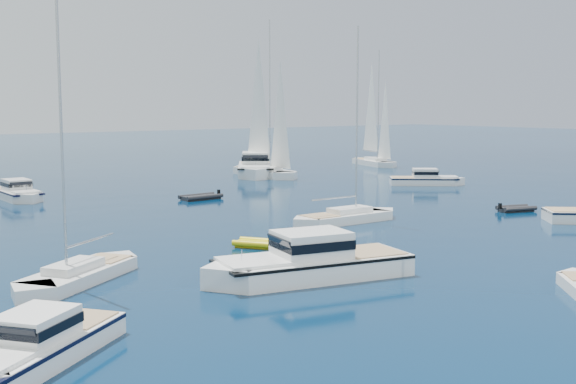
% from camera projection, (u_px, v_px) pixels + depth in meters
% --- Properties ---
extents(motor_cruiser_left, '(8.44, 7.10, 2.24)m').
position_uv_depth(motor_cruiser_left, '(34.00, 364.00, 23.86)').
color(motor_cruiser_left, white).
rests_on(motor_cruiser_left, ground).
extents(motor_cruiser_centre, '(12.04, 5.99, 3.03)m').
position_uv_depth(motor_cruiser_centre, '(307.00, 279.00, 35.55)').
color(motor_cruiser_centre, white).
rests_on(motor_cruiser_centre, ground).
extents(motor_cruiser_far_r, '(8.19, 7.54, 2.24)m').
position_uv_depth(motor_cruiser_far_r, '(426.00, 185.00, 77.05)').
color(motor_cruiser_far_r, silver).
rests_on(motor_cruiser_far_r, ground).
extents(motor_cruiser_distant, '(11.29, 13.64, 3.60)m').
position_uv_depth(motor_cruiser_distant, '(255.00, 175.00, 87.48)').
color(motor_cruiser_distant, white).
rests_on(motor_cruiser_distant, ground).
extents(motor_cruiser_horizon, '(2.80, 8.96, 2.35)m').
position_uv_depth(motor_cruiser_horizon, '(18.00, 199.00, 65.29)').
color(motor_cruiser_horizon, silver).
rests_on(motor_cruiser_horizon, ground).
extents(sailboat_mid_l, '(9.41, 7.41, 14.16)m').
position_uv_depth(sailboat_mid_l, '(79.00, 281.00, 35.03)').
color(sailboat_mid_l, silver).
rests_on(sailboat_mid_l, ground).
extents(sailboat_centre, '(10.09, 2.84, 14.74)m').
position_uv_depth(sailboat_centre, '(346.00, 222.00, 52.68)').
color(sailboat_centre, white).
rests_on(sailboat_centre, ground).
extents(sailboat_sails_r, '(4.07, 13.14, 19.08)m').
position_uv_depth(sailboat_sails_r, '(264.00, 176.00, 86.51)').
color(sailboat_sails_r, white).
rests_on(sailboat_sails_r, ground).
extents(sailboat_sails_far, '(6.06, 11.70, 16.66)m').
position_uv_depth(sailboat_sails_far, '(374.00, 165.00, 101.98)').
color(sailboat_sails_far, white).
rests_on(sailboat_sails_far, ground).
extents(tender_yellow, '(3.31, 3.74, 0.95)m').
position_uv_depth(tender_yellow, '(260.00, 247.00, 43.34)').
color(tender_yellow, '#DAC40C').
rests_on(tender_yellow, ground).
extents(tender_grey_near, '(3.53, 2.64, 0.95)m').
position_uv_depth(tender_grey_near, '(516.00, 211.00, 57.92)').
color(tender_grey_near, black).
rests_on(tender_grey_near, ground).
extents(tender_grey_far, '(4.09, 2.36, 0.95)m').
position_uv_depth(tender_grey_far, '(201.00, 199.00, 65.25)').
color(tender_grey_far, black).
rests_on(tender_grey_far, ground).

